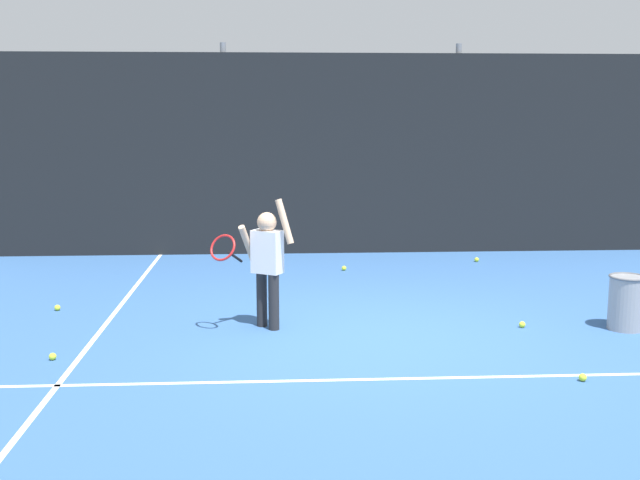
{
  "coord_description": "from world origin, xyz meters",
  "views": [
    {
      "loc": [
        -1.04,
        -7.4,
        2.22
      ],
      "look_at": [
        -0.56,
        0.81,
        0.85
      ],
      "focal_mm": 43.7,
      "sensor_mm": 36.0,
      "label": 1
    }
  ],
  "objects": [
    {
      "name": "tennis_ball_2",
      "position": [
        -0.08,
        3.27,
        0.03
      ],
      "size": [
        0.07,
        0.07,
        0.07
      ],
      "primitive_type": "sphere",
      "color": "#CCE033",
      "rests_on": "ground"
    },
    {
      "name": "tennis_player",
      "position": [
        -1.14,
        0.4,
        0.73
      ],
      "size": [
        0.88,
        0.54,
        1.35
      ],
      "rotation": [
        0.0,
        0.0,
        -0.53
      ],
      "color": "#232326",
      "rests_on": "ground"
    },
    {
      "name": "ball_hopper",
      "position": [
        2.54,
        0.14,
        0.29
      ],
      "size": [
        0.38,
        0.38,
        0.56
      ],
      "color": "gray",
      "rests_on": "ground"
    },
    {
      "name": "tennis_ball_0",
      "position": [
        1.5,
        -1.36,
        0.03
      ],
      "size": [
        0.07,
        0.07,
        0.07
      ],
      "primitive_type": "sphere",
      "color": "#CCE033",
      "rests_on": "ground"
    },
    {
      "name": "court_line_sideline",
      "position": [
        -2.83,
        1.0,
        0.0
      ],
      "size": [
        0.05,
        9.0,
        0.0
      ],
      "primitive_type": "cube",
      "color": "white",
      "rests_on": "ground"
    },
    {
      "name": "tennis_ball_4",
      "position": [
        -3.05,
        -0.54,
        0.03
      ],
      "size": [
        0.07,
        0.07,
        0.07
      ],
      "primitive_type": "sphere",
      "color": "#CCE033",
      "rests_on": "ground"
    },
    {
      "name": "fence_post_1",
      "position": [
        -1.81,
        4.73,
        1.62
      ],
      "size": [
        0.09,
        0.09,
        3.24
      ],
      "primitive_type": "cylinder",
      "color": "slate",
      "rests_on": "ground"
    },
    {
      "name": "back_fence_windscreen",
      "position": [
        0.0,
        4.67,
        1.54
      ],
      "size": [
        11.13,
        0.08,
        3.09
      ],
      "primitive_type": "cube",
      "color": "black",
      "rests_on": "ground"
    },
    {
      "name": "ground_plane",
      "position": [
        0.0,
        0.0,
        0.0
      ],
      "size": [
        20.0,
        20.0,
        0.0
      ],
      "primitive_type": "plane",
      "color": "#335B93"
    },
    {
      "name": "fence_post_2",
      "position": [
        1.81,
        4.73,
        1.62
      ],
      "size": [
        0.09,
        0.09,
        3.24
      ],
      "primitive_type": "cylinder",
      "color": "slate",
      "rests_on": "ground"
    },
    {
      "name": "court_line_baseline",
      "position": [
        0.0,
        -1.22,
        0.0
      ],
      "size": [
        9.0,
        0.05,
        0.0
      ],
      "primitive_type": "cube",
      "color": "white",
      "rests_on": "ground"
    },
    {
      "name": "tennis_ball_5",
      "position": [
        1.95,
        3.8,
        0.03
      ],
      "size": [
        0.07,
        0.07,
        0.07
      ],
      "primitive_type": "sphere",
      "color": "#CCE033",
      "rests_on": "ground"
    },
    {
      "name": "tennis_ball_3",
      "position": [
        -3.49,
        1.25,
        0.03
      ],
      "size": [
        0.07,
        0.07,
        0.07
      ],
      "primitive_type": "sphere",
      "color": "#CCE033",
      "rests_on": "ground"
    },
    {
      "name": "tennis_ball_6",
      "position": [
        1.51,
        0.26,
        0.03
      ],
      "size": [
        0.07,
        0.07,
        0.07
      ],
      "primitive_type": "sphere",
      "color": "#CCE033",
      "rests_on": "ground"
    },
    {
      "name": "water_bottle",
      "position": [
        -1.35,
        4.07,
        0.11
      ],
      "size": [
        0.07,
        0.07,
        0.22
      ],
      "primitive_type": "cylinder",
      "color": "green",
      "rests_on": "ground"
    }
  ]
}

